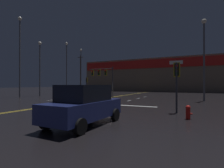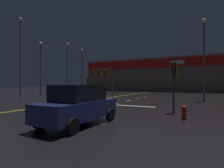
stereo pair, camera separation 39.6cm
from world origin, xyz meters
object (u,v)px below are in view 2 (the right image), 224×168
at_px(traffic_signal_corner_northwest, 87,82).
at_px(streetlight_far_left, 40,61).
at_px(streetlight_near_right, 82,65).
at_px(streetlight_far_right, 21,48).
at_px(traffic_signal_median, 102,74).
at_px(fire_hydrant, 184,112).
at_px(parked_car, 79,105).
at_px(traffic_signal_corner_southeast, 174,76).
at_px(streetlight_near_left, 204,48).
at_px(streetlight_median_approach, 67,62).

relative_size(traffic_signal_corner_northwest, streetlight_far_left, 0.38).
xyz_separation_m(streetlight_near_right, streetlight_far_right, (0.66, -16.53, 0.94)).
height_order(traffic_signal_corner_northwest, streetlight_near_right, streetlight_near_right).
relative_size(traffic_signal_median, traffic_signal_corner_northwest, 1.33).
relative_size(traffic_signal_corner_northwest, fire_hydrant, 4.54).
bearing_deg(parked_car, traffic_signal_corner_southeast, 57.61).
distance_m(streetlight_near_left, streetlight_far_left, 24.31).
height_order(traffic_signal_corner_southeast, streetlight_far_left, streetlight_far_left).
relative_size(streetlight_far_right, parked_car, 2.80).
relative_size(streetlight_near_left, streetlight_far_left, 1.06).
xyz_separation_m(streetlight_median_approach, streetlight_far_left, (1.39, -8.26, -0.99)).
height_order(traffic_signal_corner_southeast, streetlight_far_right, streetlight_far_right).
distance_m(traffic_signal_corner_southeast, streetlight_median_approach, 29.14).
xyz_separation_m(streetlight_median_approach, fire_hydrant, (24.35, -18.66, -6.41)).
relative_size(traffic_signal_corner_northwest, traffic_signal_corner_southeast, 1.01).
relative_size(streetlight_near_left, streetlight_median_approach, 0.88).
bearing_deg(traffic_signal_corner_northwest, streetlight_near_left, -20.00).
relative_size(streetlight_median_approach, parked_car, 2.50).
distance_m(streetlight_near_left, parked_car, 17.92).
height_order(traffic_signal_median, streetlight_near_left, streetlight_near_left).
bearing_deg(streetlight_far_left, fire_hydrant, -24.36).
distance_m(streetlight_far_right, parked_car, 23.14).
xyz_separation_m(traffic_signal_median, streetlight_near_right, (-11.77, 10.93, 3.06)).
height_order(traffic_signal_corner_southeast, fire_hydrant, traffic_signal_corner_southeast).
xyz_separation_m(streetlight_far_left, streetlight_far_right, (-0.75, -3.10, 1.71)).
bearing_deg(fire_hydrant, parked_car, -140.66).
relative_size(traffic_signal_corner_northwest, streetlight_near_right, 0.33).
bearing_deg(streetlight_median_approach, traffic_signal_corner_northwest, 26.98).
xyz_separation_m(traffic_signal_corner_southeast, streetlight_near_left, (2.03, 10.56, 3.63)).
bearing_deg(streetlight_median_approach, parked_car, -48.05).
xyz_separation_m(traffic_signal_corner_northwest, streetlight_near_left, (21.84, -7.95, 3.60)).
distance_m(traffic_signal_corner_northwest, streetlight_near_left, 23.51).
xyz_separation_m(traffic_signal_median, streetlight_median_approach, (-11.75, 5.76, 3.29)).
height_order(traffic_signal_corner_northwest, streetlight_near_left, streetlight_near_left).
distance_m(traffic_signal_median, parked_car, 18.60).
distance_m(streetlight_far_left, parked_car, 23.76).
distance_m(traffic_signal_corner_southeast, streetlight_far_left, 23.92).
relative_size(fire_hydrant, parked_car, 0.17).
distance_m(streetlight_near_left, fire_hydrant, 13.92).
distance_m(fire_hydrant, parked_car, 5.67).
distance_m(streetlight_near_right, parked_car, 34.40).
distance_m(traffic_signal_corner_northwest, streetlight_median_approach, 6.02).
height_order(streetlight_near_right, streetlight_far_left, streetlight_near_right).
distance_m(streetlight_median_approach, streetlight_far_right, 11.41).
xyz_separation_m(traffic_signal_median, fire_hydrant, (12.60, -12.90, -3.12)).
relative_size(traffic_signal_median, traffic_signal_corner_southeast, 1.34).
bearing_deg(parked_car, streetlight_far_left, 143.07).
bearing_deg(fire_hydrant, streetlight_near_right, 135.65).
relative_size(streetlight_near_left, streetlight_far_right, 0.79).
distance_m(traffic_signal_corner_northwest, fire_hydrant, 29.19).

